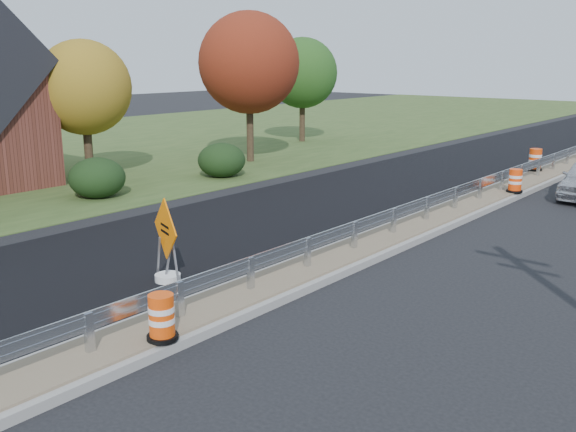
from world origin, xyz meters
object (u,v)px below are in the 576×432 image
Objects in this scene: barrel_median_mid at (515,181)px; caution_sign at (167,261)px; barrel_median_far at (535,160)px; barrel_median_near at (162,318)px.

caution_sign is at bearing -101.08° from barrel_median_mid.
caution_sign reaches higher than barrel_median_mid.
barrel_median_near is at bearing -87.14° from barrel_median_far.
caution_sign reaches higher than barrel_median_near.
barrel_median_far reaches higher than barrel_median_mid.
barrel_median_far is (1.70, 19.59, 0.19)m from caution_sign.
barrel_median_near is (2.80, -2.46, 0.12)m from caution_sign.
barrel_median_near is 0.96× the size of barrel_median_mid.
barrel_median_far is (-1.10, 22.05, 0.07)m from barrel_median_near.
barrel_median_mid is at bearing 99.33° from caution_sign.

